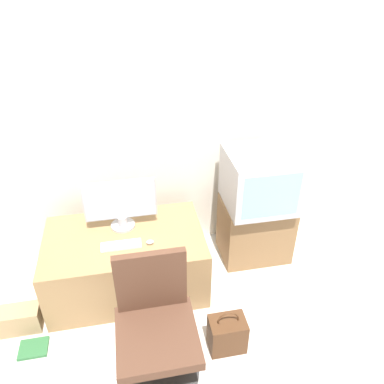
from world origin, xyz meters
The scene contains 12 objects.
ground_plane centered at (0.00, 0.00, 0.00)m, with size 12.00×12.00×0.00m, color beige.
wall_back centered at (0.00, 1.32, 1.30)m, with size 4.40×0.05×2.60m.
desk centered at (-0.34, 0.76, 0.27)m, with size 1.28×0.78×0.54m.
side_stand centered at (0.86, 0.95, 0.30)m, with size 0.62×0.45×0.59m.
main_monitor centered at (-0.33, 0.90, 0.76)m, with size 0.58×0.20×0.44m.
keyboard centered at (-0.36, 0.65, 0.55)m, with size 0.31×0.11×0.01m.
mouse centered at (-0.13, 0.63, 0.56)m, with size 0.06×0.04×0.03m.
crt_tv centered at (0.85, 0.93, 0.84)m, with size 0.58×0.54×0.49m.
office_chair centered at (-0.17, -0.06, 0.38)m, with size 0.55×0.55×0.90m.
cardboard_box_lower centered at (-1.18, 0.46, 0.10)m, with size 0.32×0.17×0.20m.
handbag centered at (0.34, 0.00, 0.14)m, with size 0.26×0.18×0.37m.
book centered at (-1.06, 0.24, 0.01)m, with size 0.21×0.17×0.02m.
Camera 1 is at (-0.24, -1.65, 2.46)m, focal length 35.00 mm.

